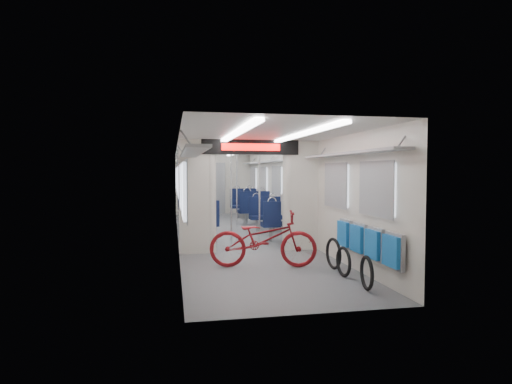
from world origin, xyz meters
The scene contains 14 objects.
carriage centered at (0.00, -0.27, 1.50)m, with size 12.00×12.02×2.31m.
bicycle centered at (-0.04, -3.50, 0.49)m, with size 0.65×1.86×0.98m, color maroon.
flip_bench centered at (1.35, -4.58, 0.58)m, with size 0.12×2.09×0.50m.
bike_hoop_a centered at (1.08, -5.20, 0.22)m, with size 0.49×0.49×0.05m, color black.
bike_hoop_b centered at (1.06, -4.42, 0.22)m, with size 0.48×0.48×0.05m, color black.
bike_hoop_c centered at (1.09, -3.90, 0.24)m, with size 0.54×0.54×0.05m, color black.
seat_bay_near_left centered at (-0.93, 0.35, 0.54)m, with size 0.90×2.01×1.08m.
seat_bay_near_right centered at (0.93, -0.08, 0.53)m, with size 0.89×1.96×1.07m.
seat_bay_far_left centered at (-0.93, 3.30, 0.55)m, with size 0.91×2.09×1.10m.
seat_bay_far_right centered at (0.93, 3.45, 0.57)m, with size 0.95×2.27×1.16m.
stanchion_near_left centered at (-0.27, -1.13, 1.15)m, with size 0.04×0.04×2.30m, color silver.
stanchion_near_right centered at (0.32, -1.40, 1.15)m, with size 0.04×0.04×2.30m, color silver.
stanchion_far_left centered at (-0.33, 1.90, 1.15)m, with size 0.04×0.04×2.30m, color silver.
stanchion_far_right centered at (0.29, 1.80, 1.15)m, with size 0.04×0.04×2.30m, color silver.
Camera 1 is at (-1.57, -10.67, 1.66)m, focal length 30.00 mm.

